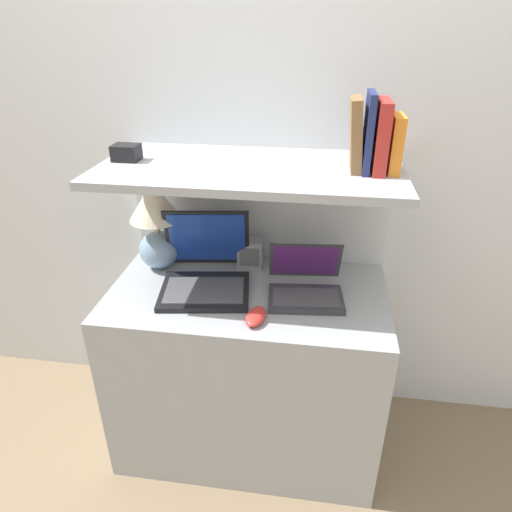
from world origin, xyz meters
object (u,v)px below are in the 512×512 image
(table_lamp, at_px, (156,220))
(laptop_large, at_px, (206,272))
(shelf_gadget, at_px, (126,153))
(computer_mouse, at_px, (256,316))
(book_orange, at_px, (395,144))
(book_red, at_px, (381,136))
(laptop_small, at_px, (305,285))
(router_box, at_px, (251,253))
(book_navy, at_px, (368,132))
(book_brown, at_px, (356,135))

(table_lamp, bearing_deg, laptop_large, -28.46)
(table_lamp, bearing_deg, shelf_gadget, -125.97)
(laptop_large, xyz_separation_m, computer_mouse, (0.22, -0.20, -0.04))
(book_orange, relative_size, book_red, 0.80)
(laptop_small, xyz_separation_m, shelf_gadget, (-0.65, 0.06, 0.45))
(laptop_large, height_order, shelf_gadget, shelf_gadget)
(router_box, distance_m, book_red, 0.69)
(laptop_large, height_order, book_navy, book_navy)
(laptop_large, xyz_separation_m, shelf_gadget, (-0.27, 0.05, 0.43))
(laptop_small, xyz_separation_m, book_navy, (0.17, 0.06, 0.54))
(laptop_large, relative_size, computer_mouse, 3.05)
(laptop_large, height_order, computer_mouse, laptop_large)
(computer_mouse, height_order, book_brown, book_brown)
(router_box, relative_size, book_orange, 0.64)
(table_lamp, relative_size, laptop_large, 0.94)
(laptop_small, distance_m, book_navy, 0.57)
(laptop_large, distance_m, book_orange, 0.80)
(table_lamp, bearing_deg, computer_mouse, -35.86)
(table_lamp, relative_size, book_brown, 1.57)
(laptop_large, xyz_separation_m, book_brown, (0.51, 0.05, 0.52))
(laptop_large, bearing_deg, book_red, 4.72)
(book_red, xyz_separation_m, book_navy, (-0.04, -0.00, 0.01))
(computer_mouse, height_order, book_red, book_red)
(book_orange, height_order, book_red, book_red)
(table_lamp, xyz_separation_m, book_orange, (0.85, -0.07, 0.35))
(laptop_small, xyz_separation_m, book_red, (0.21, 0.06, 0.53))
(table_lamp, height_order, book_brown, book_brown)
(book_orange, bearing_deg, laptop_large, -175.64)
(laptop_small, bearing_deg, laptop_large, 177.63)
(laptop_small, height_order, book_brown, book_brown)
(laptop_large, relative_size, book_orange, 2.14)
(router_box, bearing_deg, book_red, -16.68)
(laptop_small, height_order, shelf_gadget, shelf_gadget)
(book_red, relative_size, book_brown, 0.97)
(table_lamp, distance_m, computer_mouse, 0.58)
(table_lamp, relative_size, shelf_gadget, 3.98)
(computer_mouse, distance_m, book_navy, 0.70)
(book_red, xyz_separation_m, shelf_gadget, (-0.86, -0.00, -0.08))
(shelf_gadget, bearing_deg, computer_mouse, -26.56)
(shelf_gadget, bearing_deg, book_red, 0.00)
(book_red, distance_m, book_navy, 0.04)
(shelf_gadget, bearing_deg, laptop_large, -9.97)
(table_lamp, distance_m, laptop_large, 0.29)
(book_orange, distance_m, shelf_gadget, 0.91)
(book_brown, height_order, shelf_gadget, book_brown)
(book_navy, relative_size, shelf_gadget, 2.71)
(router_box, height_order, book_navy, book_navy)
(book_red, distance_m, book_brown, 0.08)
(table_lamp, height_order, computer_mouse, table_lamp)
(laptop_small, relative_size, book_navy, 1.18)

